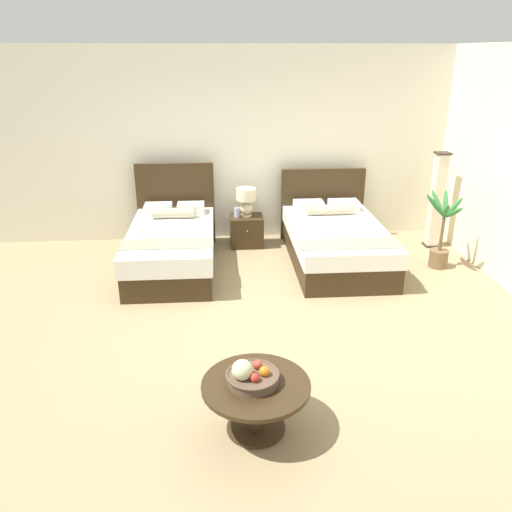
{
  "coord_description": "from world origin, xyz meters",
  "views": [
    {
      "loc": [
        -0.54,
        -4.97,
        2.77
      ],
      "look_at": [
        -0.08,
        0.46,
        0.58
      ],
      "focal_mm": 35.87,
      "sensor_mm": 36.0,
      "label": 1
    }
  ],
  "objects_px": {
    "table_lamp": "(246,199)",
    "vase": "(237,212)",
    "bed_near_window": "(172,245)",
    "fruit_bowl": "(251,375)",
    "floor_lamp_corner": "(437,201)",
    "coffee_table": "(256,396)",
    "bed_near_corner": "(335,241)",
    "nightstand": "(246,231)",
    "potted_palm": "(441,241)"
  },
  "relations": [
    {
      "from": "table_lamp",
      "to": "fruit_bowl",
      "type": "height_order",
      "value": "table_lamp"
    },
    {
      "from": "bed_near_window",
      "to": "fruit_bowl",
      "type": "distance_m",
      "value": 3.46
    },
    {
      "from": "coffee_table",
      "to": "fruit_bowl",
      "type": "height_order",
      "value": "fruit_bowl"
    },
    {
      "from": "vase",
      "to": "floor_lamp_corner",
      "type": "height_order",
      "value": "floor_lamp_corner"
    },
    {
      "from": "bed_near_window",
      "to": "floor_lamp_corner",
      "type": "height_order",
      "value": "floor_lamp_corner"
    },
    {
      "from": "floor_lamp_corner",
      "to": "potted_palm",
      "type": "relative_size",
      "value": 1.35
    },
    {
      "from": "bed_near_window",
      "to": "coffee_table",
      "type": "height_order",
      "value": "bed_near_window"
    },
    {
      "from": "bed_near_window",
      "to": "bed_near_corner",
      "type": "height_order",
      "value": "bed_near_window"
    },
    {
      "from": "coffee_table",
      "to": "floor_lamp_corner",
      "type": "xyz_separation_m",
      "value": [
        3.01,
        3.85,
        0.4
      ]
    },
    {
      "from": "nightstand",
      "to": "floor_lamp_corner",
      "type": "xyz_separation_m",
      "value": [
        2.81,
        -0.27,
        0.48
      ]
    },
    {
      "from": "table_lamp",
      "to": "coffee_table",
      "type": "bearing_deg",
      "value": -92.81
    },
    {
      "from": "bed_near_corner",
      "to": "coffee_table",
      "type": "height_order",
      "value": "bed_near_corner"
    },
    {
      "from": "bed_near_corner",
      "to": "table_lamp",
      "type": "distance_m",
      "value": 1.49
    },
    {
      "from": "bed_near_corner",
      "to": "vase",
      "type": "distance_m",
      "value": 1.54
    },
    {
      "from": "table_lamp",
      "to": "vase",
      "type": "xyz_separation_m",
      "value": [
        -0.15,
        -0.06,
        -0.18
      ]
    },
    {
      "from": "bed_near_corner",
      "to": "vase",
      "type": "relative_size",
      "value": 14.58
    },
    {
      "from": "vase",
      "to": "table_lamp",
      "type": "bearing_deg",
      "value": 22.13
    },
    {
      "from": "vase",
      "to": "fruit_bowl",
      "type": "bearing_deg",
      "value": -91.31
    },
    {
      "from": "bed_near_window",
      "to": "table_lamp",
      "type": "relative_size",
      "value": 5.08
    },
    {
      "from": "bed_near_corner",
      "to": "bed_near_window",
      "type": "bearing_deg",
      "value": 179.89
    },
    {
      "from": "nightstand",
      "to": "potted_palm",
      "type": "relative_size",
      "value": 0.46
    },
    {
      "from": "table_lamp",
      "to": "fruit_bowl",
      "type": "relative_size",
      "value": 1.03
    },
    {
      "from": "bed_near_corner",
      "to": "fruit_bowl",
      "type": "height_order",
      "value": "bed_near_corner"
    },
    {
      "from": "nightstand",
      "to": "potted_palm",
      "type": "height_order",
      "value": "potted_palm"
    },
    {
      "from": "nightstand",
      "to": "table_lamp",
      "type": "height_order",
      "value": "table_lamp"
    },
    {
      "from": "bed_near_corner",
      "to": "nightstand",
      "type": "bearing_deg",
      "value": 147.39
    },
    {
      "from": "table_lamp",
      "to": "fruit_bowl",
      "type": "distance_m",
      "value": 4.15
    },
    {
      "from": "nightstand",
      "to": "fruit_bowl",
      "type": "relative_size",
      "value": 1.2
    },
    {
      "from": "coffee_table",
      "to": "potted_palm",
      "type": "bearing_deg",
      "value": 47.67
    },
    {
      "from": "nightstand",
      "to": "table_lamp",
      "type": "bearing_deg",
      "value": 90.0
    },
    {
      "from": "coffee_table",
      "to": "bed_near_corner",
      "type": "bearing_deg",
      "value": 67.4
    },
    {
      "from": "bed_near_window",
      "to": "bed_near_corner",
      "type": "xyz_separation_m",
      "value": [
        2.26,
        -0.0,
        -0.01
      ]
    },
    {
      "from": "table_lamp",
      "to": "vase",
      "type": "relative_size",
      "value": 2.81
    },
    {
      "from": "bed_near_window",
      "to": "coffee_table",
      "type": "relative_size",
      "value": 2.57
    },
    {
      "from": "table_lamp",
      "to": "coffee_table",
      "type": "height_order",
      "value": "table_lamp"
    },
    {
      "from": "coffee_table",
      "to": "fruit_bowl",
      "type": "relative_size",
      "value": 2.04
    },
    {
      "from": "table_lamp",
      "to": "vase",
      "type": "height_order",
      "value": "table_lamp"
    },
    {
      "from": "vase",
      "to": "potted_palm",
      "type": "relative_size",
      "value": 0.14
    },
    {
      "from": "vase",
      "to": "floor_lamp_corner",
      "type": "xyz_separation_m",
      "value": [
        2.96,
        -0.23,
        0.17
      ]
    },
    {
      "from": "table_lamp",
      "to": "coffee_table",
      "type": "xyz_separation_m",
      "value": [
        -0.2,
        -4.14,
        -0.41
      ]
    },
    {
      "from": "bed_near_window",
      "to": "table_lamp",
      "type": "distance_m",
      "value": 1.38
    },
    {
      "from": "table_lamp",
      "to": "potted_palm",
      "type": "bearing_deg",
      "value": -23.06
    },
    {
      "from": "vase",
      "to": "bed_near_corner",
      "type": "bearing_deg",
      "value": -28.35
    },
    {
      "from": "bed_near_window",
      "to": "table_lamp",
      "type": "xyz_separation_m",
      "value": [
        1.07,
        0.78,
        0.4
      ]
    },
    {
      "from": "table_lamp",
      "to": "floor_lamp_corner",
      "type": "relative_size",
      "value": 0.3
    },
    {
      "from": "nightstand",
      "to": "floor_lamp_corner",
      "type": "relative_size",
      "value": 0.34
    },
    {
      "from": "coffee_table",
      "to": "potted_palm",
      "type": "height_order",
      "value": "potted_palm"
    },
    {
      "from": "bed_near_corner",
      "to": "fruit_bowl",
      "type": "distance_m",
      "value": 3.65
    },
    {
      "from": "table_lamp",
      "to": "fruit_bowl",
      "type": "bearing_deg",
      "value": -93.33
    },
    {
      "from": "bed_near_window",
      "to": "vase",
      "type": "bearing_deg",
      "value": 38.08
    }
  ]
}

